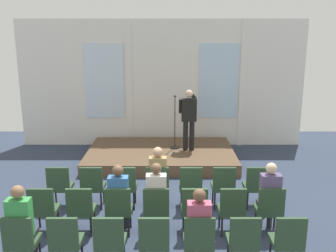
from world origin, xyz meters
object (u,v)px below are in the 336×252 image
audience_r1_c3 (155,194)px  chair_r2_c0 (20,239)px  chair_r2_c5 (242,239)px  audience_r2_c4 (197,224)px  mic_stand (174,137)px  chair_r0_c1 (91,184)px  chair_r1_c3 (155,207)px  chair_r0_c4 (189,184)px  chair_r2_c6 (286,239)px  audience_r0_c3 (157,174)px  chair_r2_c3 (153,239)px  chair_r0_c5 (222,184)px  chair_r1_c0 (42,208)px  chair_r1_c2 (118,207)px  speaker (188,115)px  chair_r1_c1 (80,207)px  chair_r2_c2 (109,239)px  chair_r0_c6 (255,184)px  chair_r2_c1 (64,239)px  chair_r2_c4 (198,239)px  audience_r1_c2 (118,195)px  chair_r0_c3 (157,184)px  chair_r1_c4 (193,207)px  chair_r0_c2 (124,184)px  chair_r1_c6 (268,207)px  chair_r1_c5 (231,207)px  audience_r1_c6 (268,194)px  chair_r0_c0 (59,184)px

audience_r1_c3 → chair_r2_c0: (-2.03, -1.15, -0.22)m
chair_r2_c5 → audience_r2_c4: bearing=173.2°
mic_stand → chair_r2_c5: (0.95, -5.37, -0.13)m
chair_r0_c1 → chair_r1_c3: 1.73m
chair_r2_c5 → chair_r0_c4: bearing=107.6°
audience_r2_c4 → chair_r2_c6: bearing=-3.4°
audience_r0_c3 → chair_r2_c3: (0.00, -2.22, -0.20)m
chair_r0_c1 → chair_r0_c5: 2.71m
chair_r1_c0 → chair_r2_c0: 1.07m
chair_r2_c6 → audience_r2_c4: bearing=176.6°
chair_r0_c5 → chair_r1_c2: (-2.03, -1.07, 0.00)m
speaker → chair_r0_c5: bearing=-79.6°
mic_stand → chair_r1_c3: mic_stand is taller
chair_r1_c1 → chair_r2_c2: same height
chair_r1_c0 → mic_stand: bearing=60.4°
chair_r1_c1 → audience_r1_c3: audience_r1_c3 is taller
chair_r0_c6 → audience_r2_c4: size_ratio=0.71×
chair_r2_c0 → chair_r2_c1: bearing=0.0°
chair_r1_c2 → chair_r2_c0: same height
chair_r2_c0 → chair_r2_c4: 2.71m
chair_r1_c3 → chair_r2_c4: bearing=-57.7°
chair_r2_c1 → audience_r1_c2: bearing=59.5°
chair_r0_c3 → chair_r1_c4: size_ratio=1.00×
chair_r0_c1 → chair_r2_c0: 2.25m
chair_r0_c4 → chair_r2_c6: same height
chair_r0_c5 → chair_r0_c4: bearing=180.0°
audience_r1_c3 → chair_r2_c4: bearing=-59.5°
chair_r0_c2 → chair_r1_c0: size_ratio=1.00×
audience_r2_c4 → audience_r0_c3: bearing=107.6°
chair_r2_c6 → speaker: bearing=103.4°
audience_r2_c4 → chair_r1_c0: bearing=159.9°
chair_r0_c3 → audience_r2_c4: bearing=-71.8°
chair_r1_c6 → chair_r2_c4: same height
speaker → chair_r2_c4: speaker is taller
chair_r1_c6 → chair_r1_c5: bearing=180.0°
chair_r0_c4 → chair_r2_c3: 2.25m
chair_r0_c5 → chair_r2_c6: size_ratio=1.00×
mic_stand → audience_r0_c3: size_ratio=1.18×
chair_r0_c5 → chair_r1_c5: bearing=-90.0°
chair_r0_c4 → chair_r1_c3: bearing=-122.3°
audience_r1_c2 → chair_r2_c6: size_ratio=1.40×
audience_r2_c4 → chair_r1_c6: bearing=36.1°
chair_r2_c3 → audience_r1_c6: bearing=29.5°
chair_r0_c1 → chair_r0_c2: 0.68m
chair_r0_c6 → chair_r2_c2: 3.46m
chair_r0_c3 → audience_r1_c2: (-0.68, -0.99, 0.20)m
chair_r0_c0 → chair_r0_c6: 4.07m
speaker → chair_r1_c1: bearing=-117.5°
audience_r0_c3 → chair_r2_c4: (0.68, -2.22, -0.20)m
chair_r0_c5 → chair_r0_c6: (0.68, 0.00, 0.00)m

